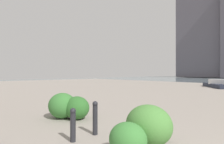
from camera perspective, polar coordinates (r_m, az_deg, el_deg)
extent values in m
cube|color=#5B5660|center=(72.11, 26.86, 9.78)|extent=(13.79, 14.49, 27.86)
cylinder|color=#232328|center=(4.25, -12.03, -16.42)|extent=(0.12, 0.12, 0.63)
sphere|color=#232328|center=(4.17, -12.03, -11.75)|extent=(0.13, 0.13, 0.13)
cylinder|color=#232328|center=(4.61, -5.26, -14.62)|extent=(0.12, 0.12, 0.71)
sphere|color=#232328|center=(4.53, -5.26, -9.79)|extent=(0.13, 0.13, 0.13)
ellipsoid|color=#2D6628|center=(6.14, -10.88, -10.84)|extent=(0.86, 0.78, 0.73)
ellipsoid|color=#387533|center=(6.37, -15.18, -10.00)|extent=(0.98, 0.88, 0.83)
ellipsoid|color=#477F38|center=(4.00, 11.30, -15.88)|extent=(0.99, 0.89, 0.84)
ellipsoid|color=#387533|center=(3.51, 4.95, -20.12)|extent=(0.72, 0.65, 0.61)
cube|color=#1E2333|center=(21.46, 30.20, -3.82)|extent=(4.09, 4.52, 0.50)
cube|color=silver|center=(21.43, 30.20, -2.61)|extent=(1.63, 1.00, 0.50)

